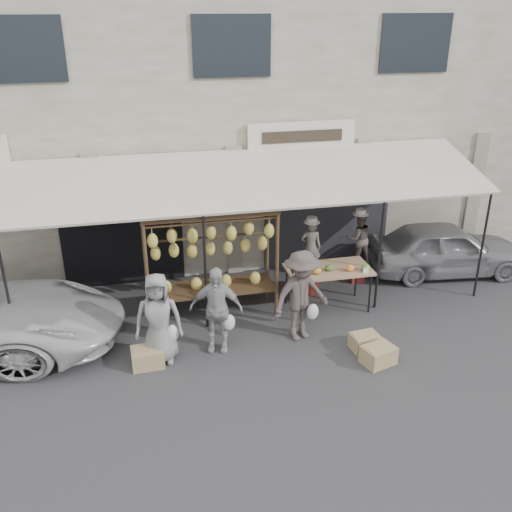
{
  "coord_description": "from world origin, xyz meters",
  "views": [
    {
      "loc": [
        -2.19,
        -8.45,
        5.79
      ],
      "look_at": [
        0.03,
        1.4,
        1.3
      ],
      "focal_mm": 40.0,
      "sensor_mm": 36.0,
      "label": 1
    }
  ],
  "objects_px": {
    "customer_left": "(158,319)",
    "crate_near_a": "(378,355)",
    "produce_table": "(329,271)",
    "crate_near_b": "(365,342)",
    "crate_far": "(148,357)",
    "customer_right": "(301,296)",
    "vendor_right": "(359,238)",
    "sedan": "(446,248)",
    "customer_mid": "(216,309)",
    "vendor_left": "(311,247)",
    "banana_rack": "(210,242)"
  },
  "relations": [
    {
      "from": "crate_near_a",
      "to": "customer_right",
      "type": "bearing_deg",
      "value": 134.35
    },
    {
      "from": "crate_far",
      "to": "sedan",
      "type": "relative_size",
      "value": 0.15
    },
    {
      "from": "produce_table",
      "to": "customer_mid",
      "type": "xyz_separation_m",
      "value": [
        -2.46,
        -0.98,
        -0.05
      ]
    },
    {
      "from": "crate_near_a",
      "to": "crate_far",
      "type": "relative_size",
      "value": 1.0
    },
    {
      "from": "customer_right",
      "to": "sedan",
      "type": "xyz_separation_m",
      "value": [
        4.09,
        1.99,
        -0.27
      ]
    },
    {
      "from": "vendor_left",
      "to": "customer_mid",
      "type": "xyz_separation_m",
      "value": [
        -2.31,
        -1.76,
        -0.26
      ]
    },
    {
      "from": "crate_near_b",
      "to": "customer_left",
      "type": "bearing_deg",
      "value": 172.68
    },
    {
      "from": "vendor_right",
      "to": "crate_near_a",
      "type": "height_order",
      "value": "vendor_right"
    },
    {
      "from": "crate_near_a",
      "to": "crate_near_b",
      "type": "xyz_separation_m",
      "value": [
        -0.06,
        0.48,
        -0.02
      ]
    },
    {
      "from": "produce_table",
      "to": "customer_left",
      "type": "relative_size",
      "value": 1.02
    },
    {
      "from": "vendor_right",
      "to": "crate_far",
      "type": "xyz_separation_m",
      "value": [
        -4.78,
        -2.33,
        -0.87
      ]
    },
    {
      "from": "customer_right",
      "to": "crate_near_a",
      "type": "height_order",
      "value": "customer_right"
    },
    {
      "from": "vendor_left",
      "to": "customer_right",
      "type": "distance_m",
      "value": 1.88
    },
    {
      "from": "produce_table",
      "to": "customer_mid",
      "type": "height_order",
      "value": "customer_mid"
    },
    {
      "from": "vendor_left",
      "to": "crate_near_a",
      "type": "xyz_separation_m",
      "value": [
        0.37,
        -2.84,
        -0.91
      ]
    },
    {
      "from": "vendor_right",
      "to": "crate_near_a",
      "type": "xyz_separation_m",
      "value": [
        -0.84,
        -3.15,
        -0.87
      ]
    },
    {
      "from": "vendor_left",
      "to": "crate_near_a",
      "type": "distance_m",
      "value": 3.01
    },
    {
      "from": "vendor_left",
      "to": "crate_far",
      "type": "distance_m",
      "value": 4.21
    },
    {
      "from": "crate_near_a",
      "to": "banana_rack",
      "type": "bearing_deg",
      "value": 136.88
    },
    {
      "from": "crate_near_b",
      "to": "vendor_right",
      "type": "bearing_deg",
      "value": 71.32
    },
    {
      "from": "customer_right",
      "to": "crate_near_b",
      "type": "bearing_deg",
      "value": -47.84
    },
    {
      "from": "produce_table",
      "to": "crate_near_b",
      "type": "bearing_deg",
      "value": -84.27
    },
    {
      "from": "produce_table",
      "to": "customer_right",
      "type": "height_order",
      "value": "customer_right"
    },
    {
      "from": "crate_near_b",
      "to": "crate_far",
      "type": "bearing_deg",
      "value": 174.98
    },
    {
      "from": "sedan",
      "to": "crate_near_a",
      "type": "bearing_deg",
      "value": 142.43
    },
    {
      "from": "vendor_right",
      "to": "customer_left",
      "type": "distance_m",
      "value": 5.05
    },
    {
      "from": "banana_rack",
      "to": "sedan",
      "type": "distance_m",
      "value": 5.69
    },
    {
      "from": "vendor_right",
      "to": "sedan",
      "type": "distance_m",
      "value": 2.2
    },
    {
      "from": "sedan",
      "to": "crate_near_b",
      "type": "bearing_deg",
      "value": 137.11
    },
    {
      "from": "customer_left",
      "to": "crate_near_b",
      "type": "relative_size",
      "value": 3.39
    },
    {
      "from": "produce_table",
      "to": "customer_left",
      "type": "xyz_separation_m",
      "value": [
        -3.48,
        -1.11,
        -0.03
      ]
    },
    {
      "from": "customer_mid",
      "to": "crate_near_a",
      "type": "relative_size",
      "value": 2.98
    },
    {
      "from": "customer_left",
      "to": "crate_near_a",
      "type": "distance_m",
      "value": 3.88
    },
    {
      "from": "customer_mid",
      "to": "crate_far",
      "type": "distance_m",
      "value": 1.44
    },
    {
      "from": "vendor_right",
      "to": "crate_far",
      "type": "distance_m",
      "value": 5.39
    },
    {
      "from": "crate_near_b",
      "to": "crate_near_a",
      "type": "bearing_deg",
      "value": -82.91
    },
    {
      "from": "crate_near_a",
      "to": "sedan",
      "type": "distance_m",
      "value": 4.34
    },
    {
      "from": "vendor_right",
      "to": "customer_right",
      "type": "relative_size",
      "value": 0.69
    },
    {
      "from": "crate_near_a",
      "to": "sedan",
      "type": "bearing_deg",
      "value": 46.03
    },
    {
      "from": "produce_table",
      "to": "crate_far",
      "type": "xyz_separation_m",
      "value": [
        -3.72,
        -1.24,
        -0.7
      ]
    },
    {
      "from": "vendor_left",
      "to": "crate_far",
      "type": "relative_size",
      "value": 2.17
    },
    {
      "from": "vendor_left",
      "to": "customer_right",
      "type": "relative_size",
      "value": 0.67
    },
    {
      "from": "crate_far",
      "to": "sedan",
      "type": "distance_m",
      "value": 7.32
    },
    {
      "from": "banana_rack",
      "to": "vendor_left",
      "type": "xyz_separation_m",
      "value": [
        2.2,
        0.44,
        -0.49
      ]
    },
    {
      "from": "crate_far",
      "to": "sedan",
      "type": "bearing_deg",
      "value": 18.28
    },
    {
      "from": "produce_table",
      "to": "customer_right",
      "type": "bearing_deg",
      "value": -132.98
    },
    {
      "from": "crate_far",
      "to": "customer_left",
      "type": "bearing_deg",
      "value": 27.85
    },
    {
      "from": "customer_left",
      "to": "crate_far",
      "type": "bearing_deg",
      "value": -146.34
    },
    {
      "from": "produce_table",
      "to": "crate_far",
      "type": "distance_m",
      "value": 3.98
    },
    {
      "from": "vendor_right",
      "to": "customer_right",
      "type": "xyz_separation_m",
      "value": [
        -1.94,
        -2.03,
        -0.16
      ]
    }
  ]
}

